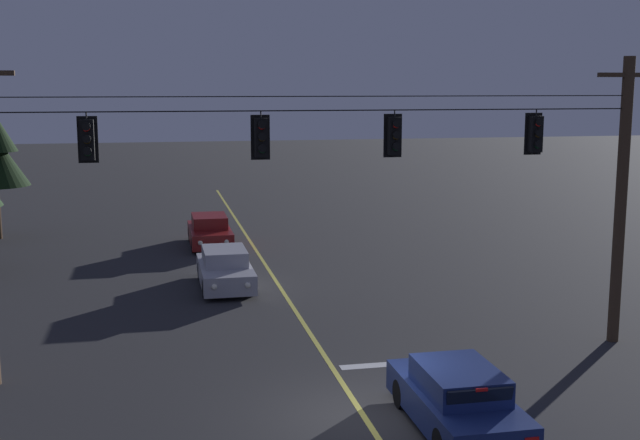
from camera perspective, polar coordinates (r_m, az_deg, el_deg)
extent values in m
plane|color=#28282B|center=(18.19, 3.20, -13.78)|extent=(180.00, 180.00, 0.00)
cube|color=#D1C64C|center=(27.28, -2.16, -5.79)|extent=(0.14, 60.00, 0.01)
cube|color=silver|center=(21.57, 5.91, -10.01)|extent=(3.40, 0.36, 0.01)
cylinder|color=#423021|center=(23.86, 20.45, 1.17)|extent=(0.32, 0.32, 7.96)
cube|color=#423021|center=(23.65, 20.94, 9.54)|extent=(1.80, 0.12, 0.12)
cylinder|color=slate|center=(23.64, 20.89, 8.69)|extent=(0.12, 0.12, 0.18)
cylinder|color=black|center=(20.44, 0.58, 7.73)|extent=(16.61, 0.03, 0.03)
cylinder|color=black|center=(20.43, 0.58, 8.72)|extent=(16.61, 0.02, 0.02)
cylinder|color=black|center=(20.02, -16.16, 7.07)|extent=(0.04, 0.04, 0.18)
cube|color=black|center=(20.05, -16.08, 5.45)|extent=(0.32, 0.26, 0.96)
cube|color=black|center=(20.19, -16.05, 5.47)|extent=(0.48, 0.03, 1.12)
sphere|color=red|center=(19.87, -16.15, 6.24)|extent=(0.17, 0.17, 0.17)
cylinder|color=black|center=(19.83, -16.17, 6.36)|extent=(0.20, 0.10, 0.20)
sphere|color=#3D280A|center=(19.89, -16.12, 5.41)|extent=(0.17, 0.17, 0.17)
cylinder|color=black|center=(19.84, -16.13, 5.53)|extent=(0.20, 0.10, 0.20)
sphere|color=black|center=(19.91, -16.08, 4.59)|extent=(0.17, 0.17, 0.17)
cylinder|color=black|center=(19.86, -16.09, 4.70)|extent=(0.20, 0.10, 0.20)
cylinder|color=black|center=(20.14, -4.20, 7.43)|extent=(0.04, 0.04, 0.18)
cube|color=black|center=(20.17, -4.18, 5.81)|extent=(0.32, 0.26, 0.96)
cube|color=black|center=(20.31, -4.23, 5.84)|extent=(0.48, 0.03, 1.12)
sphere|color=red|center=(20.00, -4.12, 6.61)|extent=(0.17, 0.17, 0.17)
cylinder|color=black|center=(19.95, -4.11, 6.72)|extent=(0.20, 0.10, 0.20)
sphere|color=#3D280A|center=(20.01, -4.11, 5.78)|extent=(0.17, 0.17, 0.17)
cylinder|color=black|center=(19.97, -4.10, 5.90)|extent=(0.20, 0.10, 0.20)
sphere|color=black|center=(20.03, -4.10, 4.96)|extent=(0.17, 0.17, 0.17)
cylinder|color=black|center=(19.99, -4.09, 5.07)|extent=(0.20, 0.10, 0.20)
cylinder|color=black|center=(20.88, 5.29, 7.49)|extent=(0.04, 0.04, 0.18)
cube|color=black|center=(20.91, 5.26, 5.92)|extent=(0.32, 0.26, 0.96)
cube|color=black|center=(21.05, 5.15, 5.95)|extent=(0.48, 0.03, 1.12)
sphere|color=red|center=(20.74, 5.40, 6.69)|extent=(0.17, 0.17, 0.17)
cylinder|color=black|center=(20.70, 5.44, 6.80)|extent=(0.20, 0.10, 0.20)
sphere|color=#3D280A|center=(20.76, 5.39, 5.90)|extent=(0.17, 0.17, 0.17)
cylinder|color=black|center=(20.71, 5.43, 6.01)|extent=(0.20, 0.10, 0.20)
sphere|color=black|center=(20.78, 5.38, 5.10)|extent=(0.17, 0.17, 0.17)
cylinder|color=black|center=(20.73, 5.41, 5.21)|extent=(0.20, 0.10, 0.20)
cylinder|color=black|center=(22.35, 15.02, 7.33)|extent=(0.04, 0.04, 0.18)
cube|color=black|center=(22.37, 14.95, 5.87)|extent=(0.32, 0.26, 0.96)
cube|color=black|center=(22.50, 14.79, 5.90)|extent=(0.48, 0.03, 1.12)
sphere|color=red|center=(22.21, 15.17, 6.59)|extent=(0.17, 0.17, 0.17)
cylinder|color=black|center=(22.18, 15.22, 6.69)|extent=(0.20, 0.10, 0.20)
sphere|color=#3D280A|center=(22.23, 15.14, 5.85)|extent=(0.17, 0.17, 0.17)
cylinder|color=black|center=(22.19, 15.19, 5.95)|extent=(0.20, 0.10, 0.20)
sphere|color=black|center=(22.25, 15.11, 5.11)|extent=(0.17, 0.17, 0.17)
cylinder|color=black|center=(22.21, 15.16, 5.21)|extent=(0.20, 0.10, 0.20)
cube|color=navy|center=(17.73, 9.58, -12.77)|extent=(1.80, 4.30, 0.68)
cube|color=navy|center=(17.40, 9.78, -11.05)|extent=(1.51, 2.15, 0.54)
cube|color=black|center=(18.22, 8.69, -10.07)|extent=(1.40, 0.21, 0.48)
cube|color=black|center=(16.49, 11.17, -12.28)|extent=(1.37, 0.18, 0.46)
cylinder|color=black|center=(18.71, 5.74, -12.08)|extent=(0.22, 0.64, 0.64)
cylinder|color=black|center=(19.22, 10.34, -11.59)|extent=(0.22, 0.64, 0.64)
cylinder|color=black|center=(16.98, 13.83, -14.64)|extent=(0.22, 0.64, 0.64)
cube|color=red|center=(16.31, 11.34, -11.66)|extent=(0.24, 0.04, 0.06)
cube|color=#A5A5AD|center=(29.31, -6.70, -3.75)|extent=(1.80, 4.30, 0.68)
cube|color=#A5A5AD|center=(29.30, -6.75, -2.54)|extent=(1.51, 2.15, 0.54)
cube|color=black|center=(28.38, -6.58, -2.92)|extent=(1.40, 0.21, 0.48)
cube|color=black|center=(30.33, -6.93, -2.13)|extent=(1.37, 0.18, 0.46)
cylinder|color=black|center=(28.15, -4.84, -4.67)|extent=(0.22, 0.64, 0.64)
cylinder|color=black|center=(28.01, -8.07, -4.80)|extent=(0.22, 0.64, 0.64)
cylinder|color=black|center=(30.72, -5.45, -3.47)|extent=(0.22, 0.64, 0.64)
cylinder|color=black|center=(30.59, -8.40, -3.59)|extent=(0.22, 0.64, 0.64)
sphere|color=white|center=(27.25, -5.12, -4.61)|extent=(0.20, 0.20, 0.20)
sphere|color=white|center=(27.15, -7.47, -4.71)|extent=(0.20, 0.20, 0.20)
cube|color=maroon|center=(36.91, -7.78, -1.03)|extent=(1.80, 4.30, 0.68)
cube|color=maroon|center=(36.92, -7.81, -0.07)|extent=(1.51, 2.15, 0.54)
cube|color=black|center=(36.00, -7.70, -0.31)|extent=(1.40, 0.21, 0.48)
cube|color=black|center=(37.97, -7.92, 0.19)|extent=(1.37, 0.18, 0.46)
cylinder|color=black|center=(35.70, -6.35, -1.67)|extent=(0.22, 0.64, 0.64)
cylinder|color=black|center=(35.59, -8.89, -1.76)|extent=(0.22, 0.64, 0.64)
cylinder|color=black|center=(38.31, -6.73, -0.91)|extent=(0.22, 0.64, 0.64)
cylinder|color=black|center=(38.21, -9.10, -0.99)|extent=(0.22, 0.64, 0.64)
sphere|color=white|center=(34.81, -6.60, -1.54)|extent=(0.20, 0.20, 0.20)
sphere|color=white|center=(34.74, -8.44, -1.61)|extent=(0.20, 0.20, 0.20)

